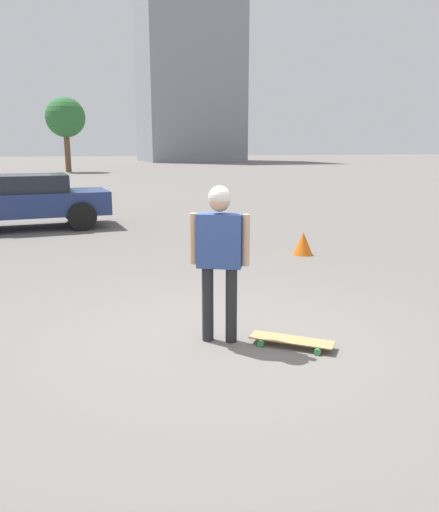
% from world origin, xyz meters
% --- Properties ---
extents(ground_plane, '(220.00, 220.00, 0.00)m').
position_xyz_m(ground_plane, '(0.00, 0.00, 0.00)').
color(ground_plane, slate).
extents(person, '(0.58, 0.39, 1.69)m').
position_xyz_m(person, '(0.00, 0.00, 1.05)').
color(person, '#262628').
rests_on(person, ground_plane).
extents(skateboard, '(0.83, 0.74, 0.08)m').
position_xyz_m(skateboard, '(0.68, -0.39, 0.07)').
color(skateboard, tan).
rests_on(skateboard, ground_plane).
extents(car_parked_near, '(4.12, 2.16, 1.38)m').
position_xyz_m(car_parked_near, '(-2.30, 8.82, 0.74)').
color(car_parked_near, navy).
rests_on(car_parked_near, ground_plane).
extents(building_block_distant, '(13.15, 12.65, 25.64)m').
position_xyz_m(building_block_distant, '(17.10, 66.46, 12.82)').
color(building_block_distant, gray).
rests_on(building_block_distant, ground_plane).
extents(tree_distant, '(3.19, 3.19, 6.00)m').
position_xyz_m(tree_distant, '(-0.51, 38.96, 4.35)').
color(tree_distant, brown).
rests_on(tree_distant, ground_plane).
extents(traffic_cone, '(0.39, 0.39, 0.45)m').
position_xyz_m(traffic_cone, '(2.94, 3.72, 0.23)').
color(traffic_cone, orange).
rests_on(traffic_cone, ground_plane).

